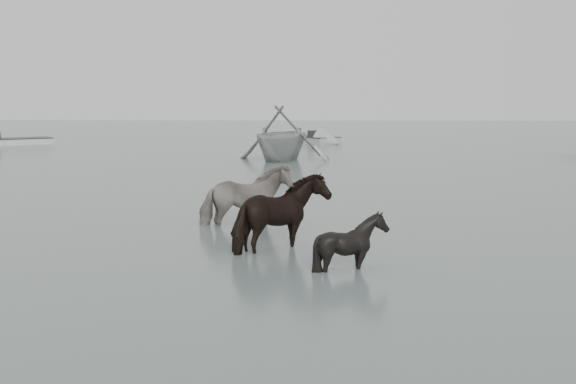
# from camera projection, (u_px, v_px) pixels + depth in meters

# --- Properties ---
(ground) EXTENTS (140.00, 140.00, 0.00)m
(ground) POSITION_uv_depth(u_px,v_px,m) (352.00, 260.00, 12.17)
(ground) COLOR #4B5952
(ground) RESTS_ON ground
(pony_pinto) EXTENTS (2.14, 1.55, 1.64)m
(pony_pinto) POSITION_uv_depth(u_px,v_px,m) (245.00, 187.00, 15.45)
(pony_pinto) COLOR black
(pony_pinto) RESTS_ON ground
(pony_dark) EXTENTS (1.82, 1.95, 1.59)m
(pony_dark) POSITION_uv_depth(u_px,v_px,m) (283.00, 207.00, 12.84)
(pony_dark) COLOR black
(pony_dark) RESTS_ON ground
(pony_black) EXTENTS (1.29, 1.22, 1.17)m
(pony_black) POSITION_uv_depth(u_px,v_px,m) (351.00, 233.00, 11.49)
(pony_black) COLOR black
(pony_black) RESTS_ON ground
(rowboat_trail) EXTENTS (5.03, 5.51, 2.49)m
(rowboat_trail) POSITION_uv_depth(u_px,v_px,m) (282.00, 131.00, 30.90)
(rowboat_trail) COLOR #A1A3A0
(rowboat_trail) RESTS_ON ground
(skiff_outer) EXTENTS (6.06, 5.02, 0.75)m
(skiff_outer) POSITION_uv_depth(u_px,v_px,m) (8.00, 138.00, 40.63)
(skiff_outer) COLOR #B6B6B1
(skiff_outer) RESTS_ON ground
(skiff_mid) EXTENTS (4.47, 5.07, 0.75)m
(skiff_mid) POSITION_uv_depth(u_px,v_px,m) (311.00, 136.00, 42.76)
(skiff_mid) COLOR gray
(skiff_mid) RESTS_ON ground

